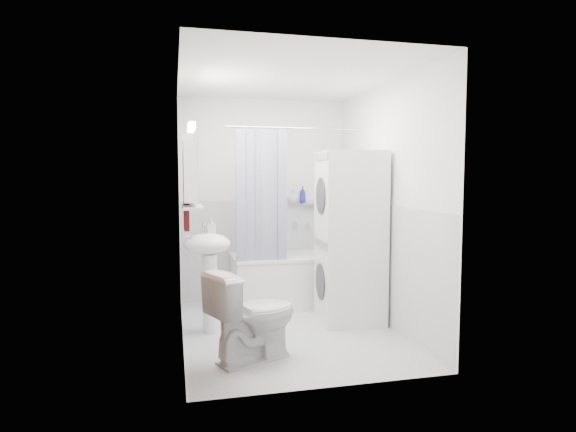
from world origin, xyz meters
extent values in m
plane|color=silver|center=(0.00, 0.00, 0.00)|extent=(2.60, 2.60, 0.00)
plane|color=white|center=(0.00, 1.30, 1.20)|extent=(2.00, 0.00, 2.00)
plane|color=white|center=(0.00, -1.30, 1.20)|extent=(2.00, 0.00, 2.00)
plane|color=white|center=(-1.00, 0.00, 1.20)|extent=(0.00, 2.60, 2.60)
plane|color=white|center=(1.00, 0.00, 1.20)|extent=(0.00, 2.60, 2.60)
plane|color=white|center=(0.00, 0.00, 2.40)|extent=(2.60, 2.60, 0.00)
plane|color=white|center=(0.00, 1.29, 0.60)|extent=(1.98, 0.00, 1.98)
plane|color=white|center=(-0.99, 0.00, 0.60)|extent=(0.00, 2.58, 2.58)
plane|color=white|center=(0.99, 0.00, 0.60)|extent=(0.00, 2.58, 2.58)
plane|color=brown|center=(-0.98, -0.88, 1.00)|extent=(0.00, 2.00, 2.00)
cylinder|color=silver|center=(-0.95, -0.55, 1.00)|extent=(0.04, 0.04, 0.04)
cube|color=white|center=(0.33, 0.92, 0.28)|extent=(1.51, 0.70, 0.55)
cube|color=white|center=(0.33, 0.92, 0.57)|extent=(1.53, 0.72, 0.03)
cube|color=silver|center=(0.33, 0.92, 0.45)|extent=(1.33, 0.52, 0.20)
cylinder|color=silver|center=(0.53, 1.25, 0.90)|extent=(0.04, 0.12, 0.04)
cylinder|color=silver|center=(0.33, 0.62, 2.00)|extent=(1.71, 0.02, 0.02)
cube|color=#141D47|center=(-0.37, 0.62, 1.25)|extent=(0.10, 0.02, 1.45)
cube|color=#141D47|center=(-0.28, 0.62, 1.25)|extent=(0.10, 0.02, 1.45)
cube|color=#141D47|center=(-0.19, 0.62, 1.25)|extent=(0.10, 0.02, 1.45)
cube|color=#141D47|center=(-0.10, 0.62, 1.25)|extent=(0.10, 0.02, 1.45)
cube|color=#141D47|center=(-0.01, 0.62, 1.25)|extent=(0.10, 0.02, 1.45)
cube|color=#141D47|center=(0.08, 0.62, 1.25)|extent=(0.10, 0.02, 1.45)
ellipsoid|color=white|center=(-0.76, 0.13, 0.85)|extent=(0.44, 0.37, 0.20)
cylinder|color=white|center=(-0.74, 0.13, 0.38)|extent=(0.14, 0.14, 0.75)
cylinder|color=silver|center=(-0.78, 0.27, 0.97)|extent=(0.03, 0.03, 0.14)
cylinder|color=silver|center=(-0.78, 0.23, 1.03)|extent=(0.02, 0.10, 0.02)
cube|color=white|center=(-0.91, 0.10, 1.55)|extent=(0.12, 0.50, 0.60)
cube|color=white|center=(-0.84, 0.10, 1.55)|extent=(0.01, 0.47, 0.57)
cube|color=#FFEABF|center=(-0.89, 0.10, 1.93)|extent=(0.06, 0.45, 0.06)
cube|color=silver|center=(-0.89, 0.10, 1.20)|extent=(0.18, 0.54, 0.02)
cube|color=silver|center=(0.58, 1.24, 1.15)|extent=(0.22, 0.06, 0.02)
cube|color=#521610|center=(-0.94, 0.45, 1.35)|extent=(0.05, 0.34, 0.79)
cube|color=#521610|center=(-0.91, 0.45, 1.71)|extent=(0.03, 0.30, 0.08)
cylinder|color=silver|center=(-0.95, 0.45, 1.75)|extent=(0.02, 0.04, 0.02)
cube|color=white|center=(0.68, 0.16, 0.43)|extent=(0.65, 0.65, 0.87)
cylinder|color=#2D2D33|center=(0.37, 0.16, 0.42)|extent=(0.05, 0.37, 0.37)
cube|color=gray|center=(0.37, 0.16, 0.81)|extent=(0.05, 0.55, 0.08)
cube|color=white|center=(0.68, 0.16, 1.30)|extent=(0.65, 0.65, 0.87)
cylinder|color=#2D2D33|center=(0.37, 0.16, 1.29)|extent=(0.05, 0.37, 0.37)
cube|color=gray|center=(0.37, 0.16, 1.68)|extent=(0.05, 0.55, 0.08)
imported|color=white|center=(-0.45, -0.66, 0.36)|extent=(0.85, 0.67, 0.73)
imported|color=gray|center=(-0.71, 0.25, 0.95)|extent=(0.08, 0.17, 0.08)
imported|color=gray|center=(-0.89, -0.05, 1.25)|extent=(0.07, 0.18, 0.07)
imported|color=gray|center=(-0.89, 0.22, 1.26)|extent=(0.10, 0.09, 0.10)
imported|color=gray|center=(0.35, 1.24, 1.23)|extent=(0.13, 0.17, 0.13)
imported|color=navy|center=(0.47, 1.24, 1.20)|extent=(0.08, 0.21, 0.08)
camera|label=1|loc=(-1.05, -4.42, 1.48)|focal=30.00mm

